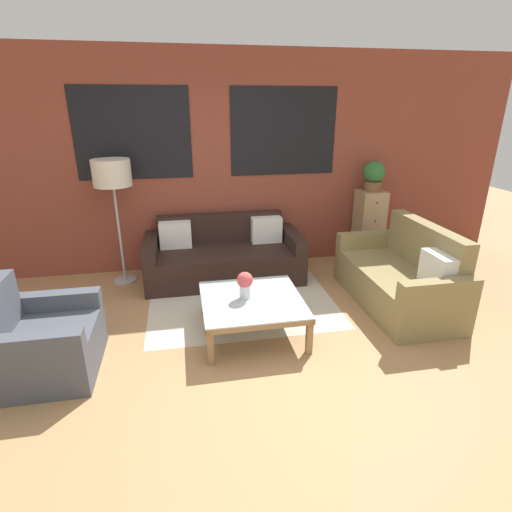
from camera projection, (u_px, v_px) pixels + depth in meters
ground_plane at (242, 367)px, 3.48m from camera, size 16.00×16.00×0.00m
wall_back_brick at (212, 164)px, 5.21m from camera, size 8.40×0.09×2.80m
rug at (242, 303)px, 4.58m from camera, size 2.09×1.56×0.00m
couch_dark at (224, 257)px, 5.18m from camera, size 1.97×0.88×0.78m
settee_vintage at (401, 279)px, 4.47m from camera, size 0.80×1.64×0.92m
armchair_corner at (42, 342)px, 3.33m from camera, size 0.80×0.86×0.84m
coffee_table at (252, 303)px, 3.88m from camera, size 0.97×0.97×0.38m
floor_lamp at (112, 177)px, 4.69m from camera, size 0.45×0.45×1.54m
drawer_cabinet at (368, 226)px, 5.68m from camera, size 0.36×0.37×1.02m
potted_plant at (374, 175)px, 5.42m from camera, size 0.29×0.29×0.40m
flower_vase at (245, 283)px, 3.82m from camera, size 0.16×0.16×0.27m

